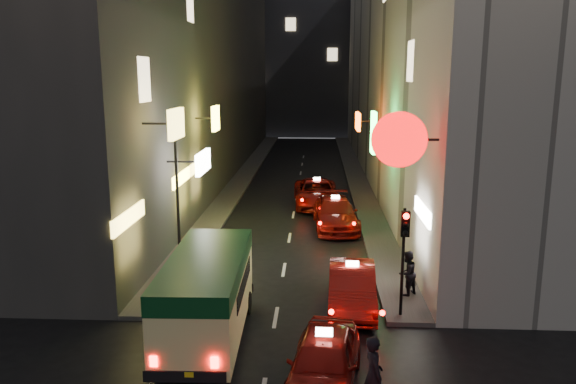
% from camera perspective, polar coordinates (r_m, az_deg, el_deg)
% --- Properties ---
extents(building_left, '(7.62, 52.07, 18.00)m').
position_cam_1_polar(building_left, '(43.35, -9.65, 13.45)').
color(building_left, '#3A3735').
rests_on(building_left, ground).
extents(building_right, '(8.06, 52.00, 18.00)m').
position_cam_1_polar(building_right, '(42.87, 12.34, 13.37)').
color(building_right, '#AEA9A0').
rests_on(building_right, ground).
extents(building_far, '(30.00, 10.00, 22.00)m').
position_cam_1_polar(building_far, '(74.41, 2.05, 14.42)').
color(building_far, '#2E2F33').
rests_on(building_far, ground).
extents(sidewalk_left, '(1.50, 52.00, 0.15)m').
position_cam_1_polar(sidewalk_left, '(43.36, -4.39, 1.73)').
color(sidewalk_left, '#494644').
rests_on(sidewalk_left, ground).
extents(sidewalk_right, '(1.50, 52.00, 0.15)m').
position_cam_1_polar(sidewalk_right, '(43.11, 6.89, 1.62)').
color(sidewalk_right, '#494644').
rests_on(sidewalk_right, ground).
extents(minibus, '(2.24, 6.01, 2.57)m').
position_cam_1_polar(minibus, '(16.65, -8.22, -9.62)').
color(minibus, '#F4EF98').
rests_on(minibus, ground).
extents(taxi_near, '(2.84, 5.46, 1.83)m').
position_cam_1_polar(taxi_near, '(14.46, 3.65, -16.44)').
color(taxi_near, maroon).
rests_on(taxi_near, ground).
extents(taxi_second, '(2.35, 5.34, 1.85)m').
position_cam_1_polar(taxi_second, '(19.10, 6.51, -9.21)').
color(taxi_second, maroon).
rests_on(taxi_second, ground).
extents(taxi_third, '(2.66, 5.72, 1.94)m').
position_cam_1_polar(taxi_third, '(28.59, 4.82, -1.92)').
color(taxi_third, maroon).
rests_on(taxi_third, ground).
extents(taxi_far, '(2.68, 5.82, 1.98)m').
position_cam_1_polar(taxi_far, '(33.25, 2.94, 0.10)').
color(taxi_far, maroon).
rests_on(taxi_far, ground).
extents(pedestrian_crossing, '(0.61, 0.78, 2.07)m').
position_cam_1_polar(pedestrian_crossing, '(13.68, 8.68, -17.36)').
color(pedestrian_crossing, black).
rests_on(pedestrian_crossing, ground).
extents(pedestrian_sidewalk, '(0.78, 0.77, 1.79)m').
position_cam_1_polar(pedestrian_sidewalk, '(20.00, 12.02, -7.78)').
color(pedestrian_sidewalk, black).
rests_on(pedestrian_sidewalk, sidewalk_right).
extents(traffic_light, '(0.26, 0.43, 3.50)m').
position_cam_1_polar(traffic_light, '(17.74, 11.74, -4.75)').
color(traffic_light, black).
rests_on(traffic_light, sidewalk_right).
extents(lamp_post, '(0.28, 0.28, 6.22)m').
position_cam_1_polar(lamp_post, '(22.37, -11.24, 1.44)').
color(lamp_post, black).
rests_on(lamp_post, sidewalk_left).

